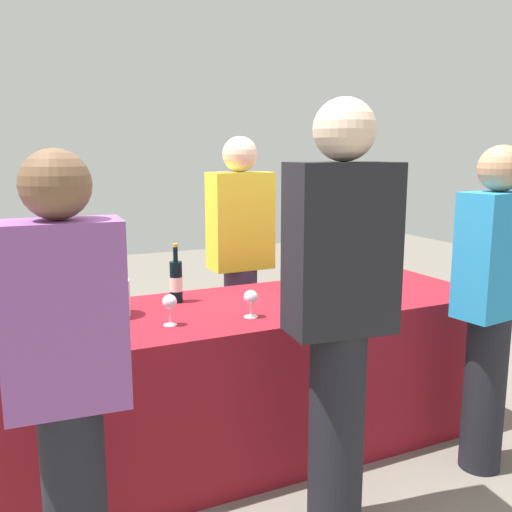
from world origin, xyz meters
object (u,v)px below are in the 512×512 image
at_px(menu_board, 91,335).
at_px(server_pouring, 240,256).
at_px(wine_bottle_1, 176,281).
at_px(wine_glass_3, 363,277).
at_px(wine_glass_0, 170,303).
at_px(wine_bottle_0, 66,290).
at_px(guest_0, 68,381).
at_px(guest_2, 491,299).
at_px(guest_1, 340,309).
at_px(wine_bottle_2, 288,271).
at_px(wine_bottle_3, 313,268).
at_px(ice_bucket, 110,299).
at_px(wine_glass_2, 334,283).
at_px(wine_glass_1, 251,298).

bearing_deg(menu_board, server_pouring, -13.22).
relative_size(wine_bottle_1, wine_glass_3, 2.24).
xyz_separation_m(wine_glass_0, wine_glass_3, (1.11, 0.08, -0.00)).
bearing_deg(wine_bottle_0, wine_glass_0, -42.39).
xyz_separation_m(wine_glass_3, guest_0, (-1.63, -0.72, -0.03)).
bearing_deg(guest_2, guest_1, 178.47).
bearing_deg(guest_1, guest_0, -171.44).
distance_m(server_pouring, guest_2, 1.55).
xyz_separation_m(wine_bottle_1, wine_bottle_2, (0.65, -0.01, -0.00)).
xyz_separation_m(wine_bottle_1, wine_glass_3, (0.96, -0.29, -0.01)).
relative_size(wine_bottle_0, menu_board, 0.39).
distance_m(wine_bottle_3, ice_bucket, 1.16).
bearing_deg(server_pouring, wine_bottle_1, 40.69).
height_order(wine_bottle_1, wine_bottle_3, wine_bottle_3).
distance_m(wine_glass_2, guest_0, 1.56).
height_order(wine_bottle_1, wine_glass_1, wine_bottle_1).
height_order(wine_glass_0, wine_glass_3, wine_glass_0).
xyz_separation_m(wine_glass_0, server_pouring, (0.74, 0.89, 0.01)).
bearing_deg(guest_1, ice_bucket, 136.15).
bearing_deg(wine_bottle_3, server_pouring, 110.99).
relative_size(wine_bottle_0, guest_1, 0.19).
xyz_separation_m(wine_glass_3, guest_2, (0.31, -0.59, -0.01)).
relative_size(wine_glass_3, menu_board, 0.16).
xyz_separation_m(wine_bottle_1, menu_board, (-0.34, 0.74, -0.46)).
distance_m(wine_glass_1, guest_1, 0.59).
xyz_separation_m(ice_bucket, guest_0, (-0.30, -0.90, -0.02)).
bearing_deg(wine_bottle_0, guest_1, -47.24).
height_order(wine_glass_3, guest_1, guest_1).
xyz_separation_m(wine_bottle_1, wine_glass_0, (-0.15, -0.38, -0.01)).
distance_m(server_pouring, menu_board, 1.06).
xyz_separation_m(wine_bottle_2, wine_glass_3, (0.31, -0.29, -0.01)).
bearing_deg(guest_1, wine_glass_2, 65.18).
bearing_deg(guest_0, wine_bottle_0, 87.36).
relative_size(server_pouring, guest_2, 1.04).
relative_size(wine_bottle_1, wine_glass_1, 2.34).
relative_size(guest_0, menu_board, 1.81).
bearing_deg(ice_bucket, guest_0, -108.64).
height_order(wine_glass_2, ice_bucket, ice_bucket).
xyz_separation_m(wine_glass_2, wine_glass_3, (0.22, 0.05, -0.00)).
relative_size(wine_glass_2, server_pouring, 0.08).
relative_size(wine_glass_1, wine_glass_3, 0.96).
bearing_deg(wine_bottle_3, wine_bottle_2, 166.98).
xyz_separation_m(guest_1, guest_2, (0.92, 0.10, -0.09)).
xyz_separation_m(wine_glass_1, server_pouring, (0.35, 0.93, 0.02)).
distance_m(wine_glass_1, guest_0, 1.08).
relative_size(wine_glass_2, menu_board, 0.16).
relative_size(wine_glass_3, guest_1, 0.08).
distance_m(wine_bottle_0, server_pouring, 1.25).
distance_m(wine_glass_2, wine_glass_3, 0.22).
bearing_deg(guest_0, ice_bucket, 75.51).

